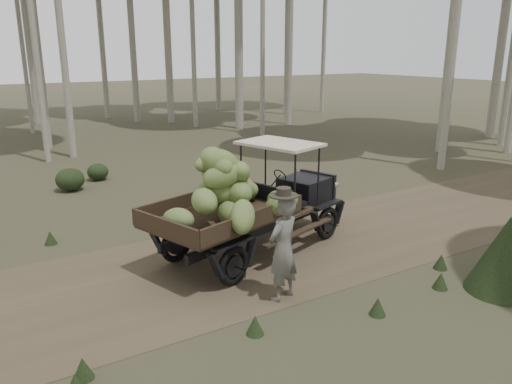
% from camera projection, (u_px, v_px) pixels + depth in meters
% --- Properties ---
extents(ground, '(120.00, 120.00, 0.00)m').
position_uv_depth(ground, '(201.00, 271.00, 9.39)').
color(ground, '#473D2B').
rests_on(ground, ground).
extents(dirt_track, '(70.00, 4.00, 0.01)m').
position_uv_depth(dirt_track, '(201.00, 271.00, 9.39)').
color(dirt_track, brown).
rests_on(dirt_track, ground).
extents(banana_truck, '(4.92, 3.10, 2.41)m').
position_uv_depth(banana_truck, '(243.00, 193.00, 9.61)').
color(banana_truck, black).
rests_on(banana_truck, ground).
extents(farmer, '(0.75, 0.61, 1.92)m').
position_uv_depth(farmer, '(283.00, 248.00, 8.11)').
color(farmer, '#5F5D57').
rests_on(farmer, ground).
extents(undergrowth, '(23.21, 19.36, 1.35)m').
position_uv_depth(undergrowth, '(222.00, 299.00, 7.18)').
color(undergrowth, '#233319').
rests_on(undergrowth, ground).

